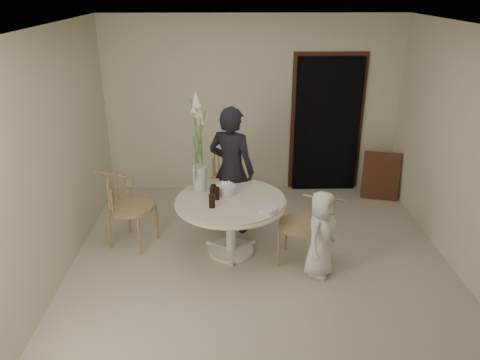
{
  "coord_description": "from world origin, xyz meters",
  "views": [
    {
      "loc": [
        -0.35,
        -4.77,
        3.1
      ],
      "look_at": [
        -0.24,
        0.3,
        0.95
      ],
      "focal_mm": 35.0,
      "sensor_mm": 36.0,
      "label": 1
    }
  ],
  "objects_px": {
    "table": "(231,207)",
    "chair_far": "(227,169)",
    "birthday_cake": "(226,189)",
    "flower_vase": "(199,153)",
    "boy": "(321,234)",
    "chair_left": "(122,199)",
    "girl": "(231,170)",
    "chair_right": "(311,220)"
  },
  "relations": [
    {
      "from": "chair_left",
      "to": "girl",
      "type": "height_order",
      "value": "girl"
    },
    {
      "from": "chair_left",
      "to": "boy",
      "type": "bearing_deg",
      "value": -86.2
    },
    {
      "from": "table",
      "to": "girl",
      "type": "xyz_separation_m",
      "value": [
        0.01,
        0.61,
        0.23
      ]
    },
    {
      "from": "table",
      "to": "chair_right",
      "type": "height_order",
      "value": "chair_right"
    },
    {
      "from": "table",
      "to": "boy",
      "type": "xyz_separation_m",
      "value": [
        1.0,
        -0.49,
        -0.1
      ]
    },
    {
      "from": "chair_right",
      "to": "flower_vase",
      "type": "distance_m",
      "value": 1.54
    },
    {
      "from": "chair_far",
      "to": "flower_vase",
      "type": "bearing_deg",
      "value": -127.0
    },
    {
      "from": "chair_right",
      "to": "girl",
      "type": "xyz_separation_m",
      "value": [
        -0.92,
        0.87,
        0.27
      ]
    },
    {
      "from": "chair_right",
      "to": "boy",
      "type": "bearing_deg",
      "value": 36.67
    },
    {
      "from": "girl",
      "to": "boy",
      "type": "xyz_separation_m",
      "value": [
        0.99,
        -1.1,
        -0.34
      ]
    },
    {
      "from": "table",
      "to": "boy",
      "type": "distance_m",
      "value": 1.12
    },
    {
      "from": "girl",
      "to": "flower_vase",
      "type": "distance_m",
      "value": 0.65
    },
    {
      "from": "chair_right",
      "to": "chair_far",
      "type": "bearing_deg",
      "value": -128.64
    },
    {
      "from": "birthday_cake",
      "to": "chair_left",
      "type": "bearing_deg",
      "value": 173.71
    },
    {
      "from": "chair_left",
      "to": "birthday_cake",
      "type": "xyz_separation_m",
      "value": [
        1.3,
        -0.14,
        0.18
      ]
    },
    {
      "from": "table",
      "to": "chair_far",
      "type": "xyz_separation_m",
      "value": [
        -0.05,
        1.33,
        -0.04
      ]
    },
    {
      "from": "table",
      "to": "girl",
      "type": "height_order",
      "value": "girl"
    },
    {
      "from": "chair_right",
      "to": "birthday_cake",
      "type": "distance_m",
      "value": 1.09
    },
    {
      "from": "chair_left",
      "to": "flower_vase",
      "type": "xyz_separation_m",
      "value": [
        0.98,
        -0.04,
        0.61
      ]
    },
    {
      "from": "chair_far",
      "to": "girl",
      "type": "height_order",
      "value": "girl"
    },
    {
      "from": "table",
      "to": "chair_far",
      "type": "distance_m",
      "value": 1.33
    },
    {
      "from": "girl",
      "to": "chair_far",
      "type": "bearing_deg",
      "value": -60.16
    },
    {
      "from": "chair_right",
      "to": "flower_vase",
      "type": "xyz_separation_m",
      "value": [
        -1.3,
        0.51,
        0.64
      ]
    },
    {
      "from": "girl",
      "to": "chair_right",
      "type": "bearing_deg",
      "value": 161.05
    },
    {
      "from": "chair_left",
      "to": "chair_right",
      "type": "bearing_deg",
      "value": -81.42
    },
    {
      "from": "birthday_cake",
      "to": "flower_vase",
      "type": "distance_m",
      "value": 0.54
    },
    {
      "from": "chair_left",
      "to": "flower_vase",
      "type": "relative_size",
      "value": 0.75
    },
    {
      "from": "boy",
      "to": "birthday_cake",
      "type": "relative_size",
      "value": 4.38
    },
    {
      "from": "chair_far",
      "to": "chair_left",
      "type": "distance_m",
      "value": 1.67
    },
    {
      "from": "table",
      "to": "birthday_cake",
      "type": "distance_m",
      "value": 0.23
    },
    {
      "from": "chair_right",
      "to": "flower_vase",
      "type": "height_order",
      "value": "flower_vase"
    },
    {
      "from": "chair_right",
      "to": "flower_vase",
      "type": "relative_size",
      "value": 0.71
    },
    {
      "from": "birthday_cake",
      "to": "flower_vase",
      "type": "height_order",
      "value": "flower_vase"
    },
    {
      "from": "chair_left",
      "to": "flower_vase",
      "type": "distance_m",
      "value": 1.16
    },
    {
      "from": "table",
      "to": "boy",
      "type": "bearing_deg",
      "value": -25.92
    },
    {
      "from": "table",
      "to": "boy",
      "type": "relative_size",
      "value": 1.3
    },
    {
      "from": "chair_far",
      "to": "boy",
      "type": "relative_size",
      "value": 0.87
    },
    {
      "from": "chair_right",
      "to": "chair_left",
      "type": "height_order",
      "value": "chair_left"
    },
    {
      "from": "table",
      "to": "girl",
      "type": "distance_m",
      "value": 0.66
    },
    {
      "from": "chair_far",
      "to": "chair_right",
      "type": "height_order",
      "value": "same"
    },
    {
      "from": "table",
      "to": "chair_far",
      "type": "bearing_deg",
      "value": 92.31
    },
    {
      "from": "boy",
      "to": "birthday_cake",
      "type": "bearing_deg",
      "value": 92.28
    }
  ]
}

